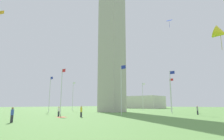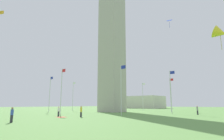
{
  "view_description": "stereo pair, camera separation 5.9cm",
  "coord_description": "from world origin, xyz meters",
  "px_view_note": "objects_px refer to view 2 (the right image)",
  "views": [
    {
      "loc": [
        32.09,
        -39.58,
        1.95
      ],
      "look_at": [
        0.0,
        0.0,
        11.34
      ],
      "focal_mm": 30.11,
      "sensor_mm": 36.0,
      "label": 1
    },
    {
      "loc": [
        32.13,
        -39.54,
        1.95
      ],
      "look_at": [
        0.0,
        0.0,
        11.34
      ],
      "focal_mm": 30.11,
      "sensor_mm": 36.0,
      "label": 2
    }
  ],
  "objects_px": {
    "person_white_shirt": "(59,111)",
    "distant_building": "(140,102)",
    "flagpole_sw": "(50,93)",
    "obelisk_monument": "(112,22)",
    "flagpole_ne": "(171,93)",
    "flagpole_nw": "(121,88)",
    "flagpole_e": "(143,95)",
    "person_yellow_shirt": "(81,111)",
    "flagpole_se": "(107,96)",
    "person_blue_shirt": "(12,115)",
    "flagpole_w": "(61,89)",
    "kite_orange_diamond": "(0,13)",
    "person_gray_shirt": "(197,110)",
    "flagpole_n": "(171,90)",
    "flagpole_s": "(73,95)",
    "kite_blue_diamond": "(169,21)",
    "kite_yellow_delta": "(220,33)",
    "picnic_blanket_near_first_person": "(61,117)"
  },
  "relations": [
    {
      "from": "flagpole_sw",
      "to": "obelisk_monument",
      "type": "bearing_deg",
      "value": 45.13
    },
    {
      "from": "flagpole_ne",
      "to": "flagpole_e",
      "type": "bearing_deg",
      "value": 157.5
    },
    {
      "from": "kite_blue_diamond",
      "to": "picnic_blanket_near_first_person",
      "type": "distance_m",
      "value": 29.51
    },
    {
      "from": "flagpole_se",
      "to": "kite_orange_diamond",
      "type": "bearing_deg",
      "value": -63.52
    },
    {
      "from": "person_yellow_shirt",
      "to": "kite_blue_diamond",
      "type": "relative_size",
      "value": 0.86
    },
    {
      "from": "picnic_blanket_near_first_person",
      "to": "flagpole_ne",
      "type": "bearing_deg",
      "value": 81.58
    },
    {
      "from": "obelisk_monument",
      "to": "kite_orange_diamond",
      "type": "height_order",
      "value": "obelisk_monument"
    },
    {
      "from": "flagpole_e",
      "to": "flagpole_ne",
      "type": "bearing_deg",
      "value": -22.5
    },
    {
      "from": "flagpole_s",
      "to": "person_blue_shirt",
      "type": "distance_m",
      "value": 40.31
    },
    {
      "from": "obelisk_monument",
      "to": "flagpole_ne",
      "type": "relative_size",
      "value": 5.47
    },
    {
      "from": "kite_orange_diamond",
      "to": "distant_building",
      "type": "xyz_separation_m",
      "value": [
        -31.64,
        82.52,
        -8.69
      ]
    },
    {
      "from": "person_yellow_shirt",
      "to": "person_blue_shirt",
      "type": "relative_size",
      "value": 1.05
    },
    {
      "from": "flagpole_nw",
      "to": "kite_blue_diamond",
      "type": "height_order",
      "value": "kite_blue_diamond"
    },
    {
      "from": "obelisk_monument",
      "to": "picnic_blanket_near_first_person",
      "type": "xyz_separation_m",
      "value": [
        6.8,
        -21.07,
        -25.35
      ]
    },
    {
      "from": "flagpole_e",
      "to": "flagpole_nw",
      "type": "xyz_separation_m",
      "value": [
        11.58,
        -27.96,
        0.0
      ]
    },
    {
      "from": "person_white_shirt",
      "to": "distant_building",
      "type": "relative_size",
      "value": 0.07
    },
    {
      "from": "flagpole_s",
      "to": "person_yellow_shirt",
      "type": "distance_m",
      "value": 32.25
    },
    {
      "from": "kite_blue_diamond",
      "to": "distant_building",
      "type": "height_order",
      "value": "kite_blue_diamond"
    },
    {
      "from": "flagpole_n",
      "to": "kite_orange_diamond",
      "type": "height_order",
      "value": "kite_orange_diamond"
    },
    {
      "from": "flagpole_w",
      "to": "kite_orange_diamond",
      "type": "distance_m",
      "value": 20.31
    },
    {
      "from": "flagpole_ne",
      "to": "flagpole_sw",
      "type": "xyz_separation_m",
      "value": [
        -23.16,
        -23.16,
        0.0
      ]
    },
    {
      "from": "flagpole_nw",
      "to": "person_yellow_shirt",
      "type": "height_order",
      "value": "flagpole_nw"
    },
    {
      "from": "flagpole_e",
      "to": "person_white_shirt",
      "type": "distance_m",
      "value": 36.92
    },
    {
      "from": "flagpole_w",
      "to": "distant_building",
      "type": "relative_size",
      "value": 0.39
    },
    {
      "from": "flagpole_sw",
      "to": "flagpole_se",
      "type": "bearing_deg",
      "value": 90.0
    },
    {
      "from": "flagpole_nw",
      "to": "person_blue_shirt",
      "type": "distance_m",
      "value": 19.0
    },
    {
      "from": "flagpole_n",
      "to": "flagpole_nw",
      "type": "distance_m",
      "value": 12.53
    },
    {
      "from": "person_gray_shirt",
      "to": "distant_building",
      "type": "relative_size",
      "value": 0.07
    },
    {
      "from": "picnic_blanket_near_first_person",
      "to": "flagpole_e",
      "type": "bearing_deg",
      "value": 100.22
    },
    {
      "from": "flagpole_w",
      "to": "person_gray_shirt",
      "type": "height_order",
      "value": "flagpole_w"
    },
    {
      "from": "flagpole_ne",
      "to": "flagpole_sw",
      "type": "bearing_deg",
      "value": -135.0
    },
    {
      "from": "flagpole_nw",
      "to": "person_white_shirt",
      "type": "distance_m",
      "value": 11.77
    },
    {
      "from": "flagpole_s",
      "to": "kite_blue_diamond",
      "type": "distance_m",
      "value": 37.23
    },
    {
      "from": "obelisk_monument",
      "to": "kite_blue_diamond",
      "type": "height_order",
      "value": "obelisk_monument"
    },
    {
      "from": "flagpole_e",
      "to": "person_yellow_shirt",
      "type": "xyz_separation_m",
      "value": [
        9.23,
        -35.53,
        -4.17
      ]
    },
    {
      "from": "flagpole_s",
      "to": "kite_yellow_delta",
      "type": "height_order",
      "value": "kite_yellow_delta"
    },
    {
      "from": "kite_blue_diamond",
      "to": "kite_orange_diamond",
      "type": "height_order",
      "value": "kite_blue_diamond"
    },
    {
      "from": "flagpole_sw",
      "to": "distant_building",
      "type": "height_order",
      "value": "flagpole_sw"
    },
    {
      "from": "flagpole_se",
      "to": "flagpole_w",
      "type": "distance_m",
      "value": 30.26
    },
    {
      "from": "flagpole_s",
      "to": "person_white_shirt",
      "type": "distance_m",
      "value": 29.26
    },
    {
      "from": "flagpole_ne",
      "to": "flagpole_nw",
      "type": "distance_m",
      "value": 23.16
    },
    {
      "from": "flagpole_se",
      "to": "flagpole_nw",
      "type": "xyz_separation_m",
      "value": [
        23.16,
        -23.16,
        0.0
      ]
    },
    {
      "from": "flagpole_ne",
      "to": "person_yellow_shirt",
      "type": "distance_m",
      "value": 31.1
    },
    {
      "from": "person_blue_shirt",
      "to": "obelisk_monument",
      "type": "bearing_deg",
      "value": 19.46
    },
    {
      "from": "person_yellow_shirt",
      "to": "kite_yellow_delta",
      "type": "distance_m",
      "value": 21.83
    },
    {
      "from": "flagpole_ne",
      "to": "flagpole_nw",
      "type": "height_order",
      "value": "same"
    },
    {
      "from": "person_white_shirt",
      "to": "person_blue_shirt",
      "type": "relative_size",
      "value": 0.98
    },
    {
      "from": "flagpole_w",
      "to": "kite_orange_diamond",
      "type": "bearing_deg",
      "value": -57.21
    },
    {
      "from": "person_white_shirt",
      "to": "person_blue_shirt",
      "type": "bearing_deg",
      "value": -145.06
    },
    {
      "from": "obelisk_monument",
      "to": "flagpole_s",
      "type": "xyz_separation_m",
      "value": [
        -16.32,
        0.0,
        -20.32
      ]
    }
  ]
}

